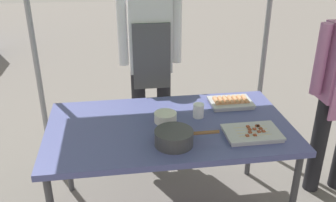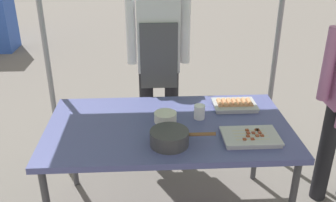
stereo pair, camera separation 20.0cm
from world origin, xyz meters
TOP-DOWN VIEW (x-y plane):
  - stall_table at (0.00, 0.00)m, footprint 1.60×0.90m
  - tray_grilled_sausages at (0.49, 0.24)m, footprint 0.31×0.22m
  - tray_meat_skewers at (0.49, -0.21)m, footprint 0.34×0.24m
  - cooking_wok at (-0.01, -0.25)m, footprint 0.39×0.23m
  - condiment_bowl at (-0.02, 0.05)m, footprint 0.15×0.15m
  - drink_cup_near_edge at (0.21, 0.08)m, footprint 0.07×0.07m
  - vendor_woman at (-0.04, 0.80)m, footprint 0.52×0.23m

SIDE VIEW (x-z plane):
  - stall_table at x=0.00m, z-range 0.32..1.07m
  - tray_meat_skewers at x=0.49m, z-range 0.75..0.79m
  - tray_grilled_sausages at x=0.49m, z-range 0.75..0.80m
  - condiment_bowl at x=-0.02m, z-range 0.75..0.81m
  - drink_cup_near_edge at x=0.21m, z-range 0.75..0.85m
  - cooking_wok at x=-0.01m, z-range 0.75..0.85m
  - vendor_woman at x=-0.04m, z-range 0.16..1.83m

